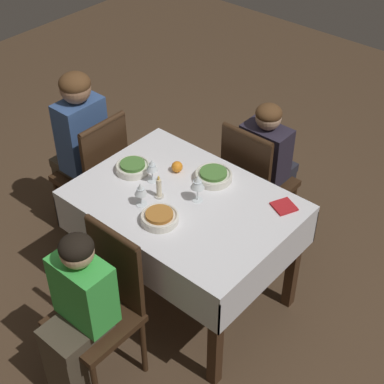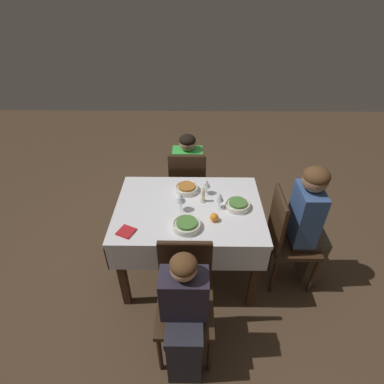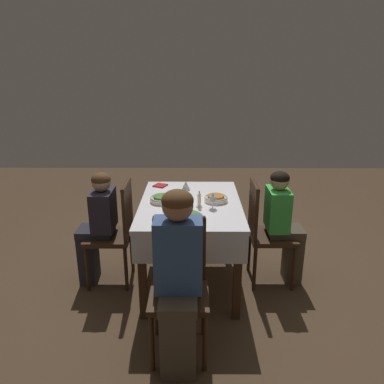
{
  "view_description": "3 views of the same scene",
  "coord_description": "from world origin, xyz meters",
  "px_view_note": "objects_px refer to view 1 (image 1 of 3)",
  "views": [
    {
      "loc": [
        1.64,
        -1.84,
        2.82
      ],
      "look_at": [
        0.08,
        -0.03,
        0.88
      ],
      "focal_mm": 55.0,
      "sensor_mm": 36.0,
      "label": 1
    },
    {
      "loc": [
        -0.05,
        1.87,
        2.32
      ],
      "look_at": [
        -0.02,
        -0.09,
        0.86
      ],
      "focal_mm": 28.0,
      "sensor_mm": 36.0,
      "label": 2
    },
    {
      "loc": [
        -3.0,
        -0.03,
        1.89
      ],
      "look_at": [
        -0.0,
        -0.01,
        0.87
      ],
      "focal_mm": 35.0,
      "sensor_mm": 36.0,
      "label": 3
    }
  ],
  "objects_px": {
    "candle_centerpiece": "(159,189)",
    "person_child_green": "(77,316)",
    "chair_south": "(103,303)",
    "napkin_red_folded": "(284,206)",
    "chair_north": "(254,181)",
    "wine_glass_south": "(141,190)",
    "bowl_west": "(133,167)",
    "dining_table": "(184,214)",
    "person_adult_denim": "(78,143)",
    "person_child_dark": "(269,163)",
    "bowl_north": "(213,175)",
    "orange_fruit": "(177,167)",
    "bowl_south": "(159,217)",
    "wine_glass_west": "(152,166)",
    "wine_glass_north": "(198,182)",
    "chair_west": "(96,172)"
  },
  "relations": [
    {
      "from": "person_adult_denim",
      "to": "dining_table",
      "type": "bearing_deg",
      "value": 86.0
    },
    {
      "from": "chair_north",
      "to": "bowl_south",
      "type": "distance_m",
      "value": 0.92
    },
    {
      "from": "chair_south",
      "to": "person_adult_denim",
      "type": "xyz_separation_m",
      "value": [
        -1.0,
        0.72,
        0.16
      ]
    },
    {
      "from": "dining_table",
      "to": "wine_glass_north",
      "type": "distance_m",
      "value": 0.24
    },
    {
      "from": "person_child_dark",
      "to": "wine_glass_west",
      "type": "bearing_deg",
      "value": 72.45
    },
    {
      "from": "bowl_west",
      "to": "wine_glass_south",
      "type": "xyz_separation_m",
      "value": [
        0.25,
        -0.19,
        0.07
      ]
    },
    {
      "from": "chair_south",
      "to": "bowl_north",
      "type": "distance_m",
      "value": 0.94
    },
    {
      "from": "dining_table",
      "to": "candle_centerpiece",
      "type": "xyz_separation_m",
      "value": [
        -0.12,
        -0.07,
        0.16
      ]
    },
    {
      "from": "candle_centerpiece",
      "to": "napkin_red_folded",
      "type": "xyz_separation_m",
      "value": [
        0.57,
        0.37,
        -0.05
      ]
    },
    {
      "from": "person_child_green",
      "to": "bowl_south",
      "type": "relative_size",
      "value": 5.19
    },
    {
      "from": "dining_table",
      "to": "bowl_west",
      "type": "bearing_deg",
      "value": 179.51
    },
    {
      "from": "person_adult_denim",
      "to": "orange_fruit",
      "type": "height_order",
      "value": "person_adult_denim"
    },
    {
      "from": "bowl_west",
      "to": "bowl_south",
      "type": "height_order",
      "value": "same"
    },
    {
      "from": "wine_glass_north",
      "to": "person_adult_denim",
      "type": "bearing_deg",
      "value": 178.48
    },
    {
      "from": "person_child_green",
      "to": "bowl_west",
      "type": "height_order",
      "value": "person_child_green"
    },
    {
      "from": "chair_north",
      "to": "napkin_red_folded",
      "type": "height_order",
      "value": "chair_north"
    },
    {
      "from": "bowl_north",
      "to": "wine_glass_north",
      "type": "bearing_deg",
      "value": -75.51
    },
    {
      "from": "chair_south",
      "to": "person_child_dark",
      "type": "bearing_deg",
      "value": 90.52
    },
    {
      "from": "person_adult_denim",
      "to": "napkin_red_folded",
      "type": "height_order",
      "value": "person_adult_denim"
    },
    {
      "from": "candle_centerpiece",
      "to": "person_child_green",
      "type": "bearing_deg",
      "value": -79.13
    },
    {
      "from": "chair_north",
      "to": "wine_glass_west",
      "type": "xyz_separation_m",
      "value": [
        -0.26,
        -0.65,
        0.36
      ]
    },
    {
      "from": "orange_fruit",
      "to": "person_adult_denim",
      "type": "bearing_deg",
      "value": -173.03
    },
    {
      "from": "person_child_green",
      "to": "wine_glass_south",
      "type": "bearing_deg",
      "value": 105.16
    },
    {
      "from": "bowl_west",
      "to": "orange_fruit",
      "type": "bearing_deg",
      "value": 38.95
    },
    {
      "from": "dining_table",
      "to": "wine_glass_north",
      "type": "relative_size",
      "value": 7.09
    },
    {
      "from": "chair_north",
      "to": "person_child_dark",
      "type": "xyz_separation_m",
      "value": [
        0.0,
        0.16,
        0.05
      ]
    },
    {
      "from": "dining_table",
      "to": "chair_north",
      "type": "height_order",
      "value": "chair_north"
    },
    {
      "from": "person_child_green",
      "to": "bowl_north",
      "type": "bearing_deg",
      "value": 90.95
    },
    {
      "from": "person_child_dark",
      "to": "bowl_west",
      "type": "bearing_deg",
      "value": 63.46
    },
    {
      "from": "person_child_green",
      "to": "wine_glass_north",
      "type": "xyz_separation_m",
      "value": [
        0.03,
        0.86,
        0.32
      ]
    },
    {
      "from": "chair_west",
      "to": "candle_centerpiece",
      "type": "relative_size",
      "value": 6.6
    },
    {
      "from": "person_child_green",
      "to": "wine_glass_west",
      "type": "xyz_separation_m",
      "value": [
        -0.27,
        0.83,
        0.31
      ]
    },
    {
      "from": "dining_table",
      "to": "bowl_west",
      "type": "relative_size",
      "value": 5.96
    },
    {
      "from": "wine_glass_north",
      "to": "bowl_south",
      "type": "xyz_separation_m",
      "value": [
        -0.04,
        -0.26,
        -0.1
      ]
    },
    {
      "from": "person_child_dark",
      "to": "napkin_red_folded",
      "type": "relative_size",
      "value": 6.84
    },
    {
      "from": "person_adult_denim",
      "to": "person_child_dark",
      "type": "height_order",
      "value": "person_adult_denim"
    },
    {
      "from": "wine_glass_west",
      "to": "chair_north",
      "type": "bearing_deg",
      "value": 68.39
    },
    {
      "from": "person_child_dark",
      "to": "chair_south",
      "type": "bearing_deg",
      "value": 90.52
    },
    {
      "from": "bowl_south",
      "to": "wine_glass_south",
      "type": "xyz_separation_m",
      "value": [
        -0.17,
        0.04,
        0.07
      ]
    },
    {
      "from": "person_adult_denim",
      "to": "bowl_west",
      "type": "relative_size",
      "value": 5.97
    },
    {
      "from": "chair_south",
      "to": "napkin_red_folded",
      "type": "bearing_deg",
      "value": 66.01
    },
    {
      "from": "chair_south",
      "to": "bowl_south",
      "type": "xyz_separation_m",
      "value": [
        -0.0,
        0.44,
        0.28
      ]
    },
    {
      "from": "chair_south",
      "to": "person_child_green",
      "type": "xyz_separation_m",
      "value": [
        0.0,
        -0.16,
        0.05
      ]
    },
    {
      "from": "bowl_west",
      "to": "wine_glass_south",
      "type": "height_order",
      "value": "wine_glass_south"
    },
    {
      "from": "napkin_red_folded",
      "to": "bowl_south",
      "type": "bearing_deg",
      "value": -129.74
    },
    {
      "from": "chair_south",
      "to": "dining_table",
      "type": "bearing_deg",
      "value": 92.43
    },
    {
      "from": "dining_table",
      "to": "wine_glass_west",
      "type": "height_order",
      "value": "wine_glass_west"
    },
    {
      "from": "chair_south",
      "to": "napkin_red_folded",
      "type": "xyz_separation_m",
      "value": [
        0.42,
        0.95,
        0.26
      ]
    },
    {
      "from": "person_child_dark",
      "to": "candle_centerpiece",
      "type": "height_order",
      "value": "person_child_dark"
    },
    {
      "from": "bowl_north",
      "to": "napkin_red_folded",
      "type": "height_order",
      "value": "bowl_north"
    }
  ]
}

